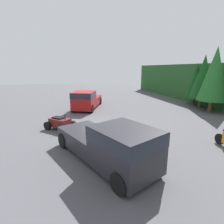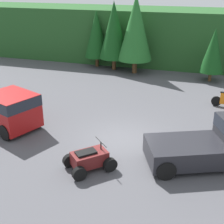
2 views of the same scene
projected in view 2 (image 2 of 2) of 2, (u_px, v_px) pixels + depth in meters
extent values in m
plane|color=#4C4C51|center=(123.00, 140.00, 15.31)|extent=(80.00, 80.00, 0.00)
cube|color=#235123|center=(170.00, 36.00, 28.38)|extent=(44.00, 6.00, 4.76)
cylinder|color=brown|center=(97.00, 61.00, 27.79)|extent=(0.29, 0.29, 0.87)
cone|color=#144719|center=(97.00, 34.00, 26.83)|extent=(2.13, 2.13, 3.96)
cylinder|color=brown|center=(114.00, 64.00, 26.82)|extent=(0.34, 0.34, 1.01)
cone|color=#144719|center=(114.00, 30.00, 25.70)|extent=(2.48, 2.48, 4.62)
cylinder|color=brown|center=(134.00, 66.00, 25.83)|extent=(0.37, 0.37, 1.12)
cone|color=#236628|center=(136.00, 28.00, 24.59)|extent=(2.74, 2.74, 5.10)
cylinder|color=brown|center=(210.00, 76.00, 23.87)|extent=(0.24, 0.24, 0.72)
cone|color=#144719|center=(213.00, 50.00, 23.07)|extent=(1.76, 1.76, 3.29)
cube|color=maroon|center=(12.00, 110.00, 15.98)|extent=(2.99, 2.78, 1.73)
cube|color=#1E232D|center=(11.00, 100.00, 15.75)|extent=(3.02, 2.80, 0.55)
cylinder|color=black|center=(36.00, 120.00, 16.51)|extent=(0.86, 0.57, 0.81)
cylinder|color=black|center=(6.00, 132.00, 15.21)|extent=(0.86, 0.57, 0.81)
cube|color=#232328|center=(185.00, 151.00, 13.09)|extent=(3.69, 3.10, 0.84)
cylinder|color=black|center=(155.00, 147.00, 13.92)|extent=(0.85, 0.58, 0.81)
cylinder|color=black|center=(166.00, 170.00, 12.24)|extent=(0.85, 0.58, 0.81)
cylinder|color=black|center=(216.00, 101.00, 19.27)|extent=(0.62, 0.11, 0.62)
cylinder|color=black|center=(99.00, 153.00, 13.66)|extent=(0.57, 0.56, 0.58)
cylinder|color=black|center=(110.00, 165.00, 12.79)|extent=(0.57, 0.56, 0.58)
cylinder|color=black|center=(70.00, 161.00, 13.07)|extent=(0.57, 0.56, 0.58)
cylinder|color=black|center=(79.00, 174.00, 12.21)|extent=(0.57, 0.56, 0.58)
cube|color=#5B1919|center=(90.00, 158.00, 12.85)|extent=(1.60, 1.60, 0.57)
cylinder|color=black|center=(101.00, 146.00, 12.89)|extent=(0.07, 0.07, 0.35)
cylinder|color=black|center=(101.00, 142.00, 12.82)|extent=(0.73, 0.73, 0.04)
cube|color=black|center=(86.00, 152.00, 12.65)|extent=(0.92, 0.92, 0.08)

